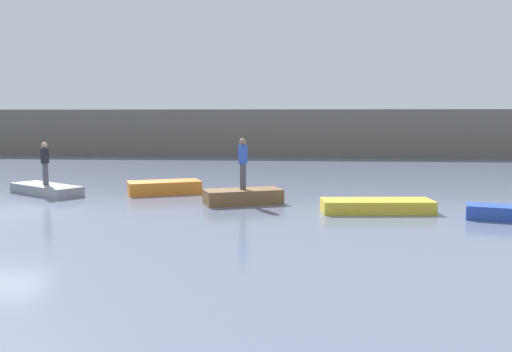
{
  "coord_description": "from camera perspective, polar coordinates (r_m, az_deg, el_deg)",
  "views": [
    {
      "loc": [
        9.53,
        -16.64,
        3.14
      ],
      "look_at": [
        7.88,
        3.91,
        0.82
      ],
      "focal_mm": 37.82,
      "sensor_mm": 36.0,
      "label": 1
    }
  ],
  "objects": [
    {
      "name": "rowboat_brown",
      "position": [
        19.29,
        -1.39,
        -2.18
      ],
      "size": [
        2.96,
        2.07,
        0.51
      ],
      "primitive_type": "cube",
      "rotation": [
        0.0,
        0.0,
        0.37
      ],
      "color": "brown",
      "rests_on": "ground_plane"
    },
    {
      "name": "person_blue_shirt",
      "position": [
        19.14,
        -1.4,
        1.63
      ],
      "size": [
        0.32,
        0.32,
        1.83
      ],
      "color": "#4C4C56",
      "rests_on": "rowboat_brown"
    },
    {
      "name": "ground_plane",
      "position": [
        19.43,
        -24.91,
        -3.49
      ],
      "size": [
        120.0,
        120.0,
        0.0
      ],
      "primitive_type": "plane",
      "color": "slate"
    },
    {
      "name": "person_dark_shirt",
      "position": [
        22.99,
        -21.42,
        1.47
      ],
      "size": [
        0.32,
        0.32,
        1.7
      ],
      "color": "#4C4C56",
      "rests_on": "rowboat_grey"
    },
    {
      "name": "rowboat_yellow",
      "position": [
        18.05,
        12.66,
        -3.1
      ],
      "size": [
        3.67,
        1.52,
        0.41
      ],
      "primitive_type": "cube",
      "rotation": [
        0.0,
        0.0,
        0.09
      ],
      "color": "gold",
      "rests_on": "ground_plane"
    },
    {
      "name": "rowboat_grey",
      "position": [
        23.11,
        -21.31,
        -1.34
      ],
      "size": [
        3.57,
        2.9,
        0.39
      ],
      "primitive_type": "cube",
      "rotation": [
        0.0,
        0.0,
        -0.58
      ],
      "color": "gray",
      "rests_on": "ground_plane"
    },
    {
      "name": "embankment_wall",
      "position": [
        42.36,
        -8.44,
        4.53
      ],
      "size": [
        80.0,
        1.2,
        3.6
      ],
      "primitive_type": "cube",
      "color": "#666056",
      "rests_on": "ground_plane"
    },
    {
      "name": "rowboat_orange",
      "position": [
        22.12,
        -9.67,
        -1.18
      ],
      "size": [
        3.12,
        2.26,
        0.51
      ],
      "primitive_type": "cube",
      "rotation": [
        0.0,
        0.0,
        0.4
      ],
      "color": "orange",
      "rests_on": "ground_plane"
    }
  ]
}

